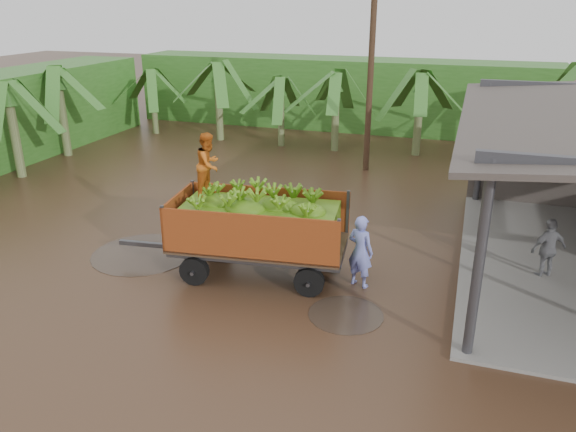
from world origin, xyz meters
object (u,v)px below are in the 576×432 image
object	(u,v)px
man_blue	(360,251)
man_grey	(548,249)
banana_trailer	(258,225)
utility_pole	(371,57)

from	to	relation	value
man_blue	man_grey	size ratio (longest dim) A/B	1.14
banana_trailer	utility_pole	xyz separation A→B (m)	(0.83, 9.96, 3.12)
man_blue	utility_pole	bearing A→B (deg)	-60.07
banana_trailer	man_grey	xyz separation A→B (m)	(6.86, 1.98, -0.51)
man_grey	utility_pole	world-z (taller)	utility_pole
banana_trailer	man_blue	xyz separation A→B (m)	(2.55, 0.15, -0.40)
man_blue	man_grey	bearing A→B (deg)	-137.11
man_blue	utility_pole	distance (m)	10.56
banana_trailer	utility_pole	bearing A→B (deg)	78.68
banana_trailer	man_grey	world-z (taller)	banana_trailer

